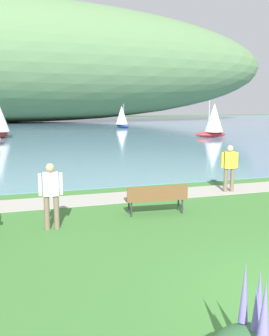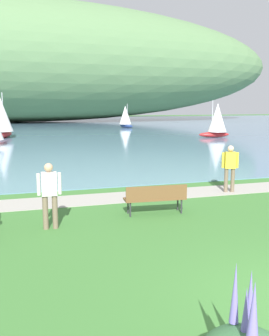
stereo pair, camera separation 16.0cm
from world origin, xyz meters
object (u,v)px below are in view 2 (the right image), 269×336
Objects in this scene: person_on_the_grass at (49,192)px; sailboat_far_off at (217,120)px; park_bench_near_camera at (156,197)px; person_at_shoreline at (230,166)px; sailboat_mid_bay at (1,117)px; sailboat_toward_hillside at (125,116)px.

person_on_the_grass is 28.29m from sailboat_far_off.
park_bench_near_camera is at bearing 8.46° from person_on_the_grass.
person_at_shoreline is (3.49, 1.85, 0.46)m from park_bench_near_camera.
park_bench_near_camera is 26.23m from sailboat_far_off.
person_on_the_grass is at bearing -160.50° from person_at_shoreline.
sailboat_mid_bay is 19.32m from sailboat_toward_hillside.
person_at_shoreline is 1.00× the size of person_on_the_grass.
person_on_the_grass is at bearing -126.94° from sailboat_far_off.
person_on_the_grass is (-6.50, -2.30, 0.00)m from person_at_shoreline.
person_on_the_grass reaches higher than park_bench_near_camera.
sailboat_toward_hillside is (9.37, 38.95, 1.03)m from park_bench_near_camera.
sailboat_far_off is (13.99, 22.16, 1.18)m from park_bench_near_camera.
sailboat_toward_hillside is at bearing 38.37° from sailboat_mid_bay.
sailboat_toward_hillside is 0.91× the size of sailboat_far_off.
sailboat_far_off is (19.76, -4.80, -0.33)m from sailboat_mid_bay.
sailboat_far_off is at bearing 57.73° from park_bench_near_camera.
sailboat_toward_hillside is (12.38, 39.40, 0.57)m from person_on_the_grass.
park_bench_near_camera is 40.08m from sailboat_toward_hillside.
park_bench_near_camera is 27.61m from sailboat_mid_bay.
person_on_the_grass is 41.31m from sailboat_toward_hillside.
sailboat_far_off reaches higher than person_on_the_grass.
sailboat_toward_hillside is at bearing 72.56° from person_on_the_grass.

